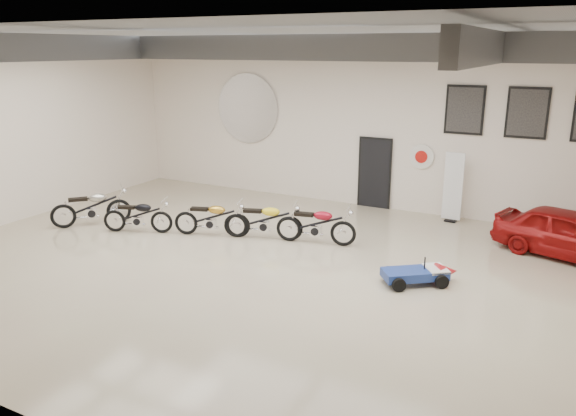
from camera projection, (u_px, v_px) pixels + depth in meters
The scene contains 18 objects.
floor at pixel (263, 268), 12.53m from camera, with size 16.00×12.00×0.01m, color #BAAF8E.
ceiling at pixel (260, 34), 11.15m from camera, with size 16.00×12.00×0.01m, color gray.
back_wall at pixel (361, 125), 16.95m from camera, with size 16.00×0.02×5.00m, color #F2E1D0.
left_wall at pixel (10, 133), 15.40m from camera, with size 0.02×12.00×5.00m, color #F2E1D0.
ceiling_beams at pixel (260, 48), 11.22m from camera, with size 15.80×11.80×0.32m, color slate, non-canonical shape.
door at pixel (375, 174), 17.09m from camera, with size 0.92×0.08×2.10m, color black.
logo_plaque at pixel (248, 109), 18.61m from camera, with size 2.30×0.06×1.16m, color silver, non-canonical shape.
poster_left at pixel (465, 110), 15.42m from camera, with size 1.05×0.08×1.35m, color black, non-canonical shape.
poster_mid at pixel (527, 113), 14.70m from camera, with size 1.05×0.08×1.35m, color black, non-canonical shape.
oil_sign at pixel (422, 157), 16.28m from camera, with size 0.72×0.10×0.72m, color white, non-canonical shape.
banner_stand at pixel (453, 188), 15.63m from camera, with size 0.53×0.21×1.95m, color white, non-canonical shape.
motorcycle_silver at pixel (91, 207), 15.42m from camera, with size 2.08×0.64×1.08m, color silver, non-canonical shape.
motorcycle_black at pixel (138, 215), 14.86m from camera, with size 1.84×0.57×0.95m, color silver, non-canonical shape.
motorcycle_gold at pixel (210, 217), 14.57m from camera, with size 1.92×0.59×1.00m, color silver, non-canonical shape.
motorcycle_yellow at pixel (264, 220), 14.34m from camera, with size 1.97×0.61×1.02m, color silver, non-canonical shape.
motorcycle_red at pixel (316, 224), 13.99m from camera, with size 1.99×0.62×1.04m, color silver, non-canonical shape.
go_kart at pixel (421, 270), 11.65m from camera, with size 1.63×0.74×0.59m, color navy, non-canonical shape.
vintage_car at pixel (571, 234), 13.03m from camera, with size 3.41×1.38×1.16m, color maroon.
Camera 1 is at (5.90, -10.09, 4.75)m, focal length 35.00 mm.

